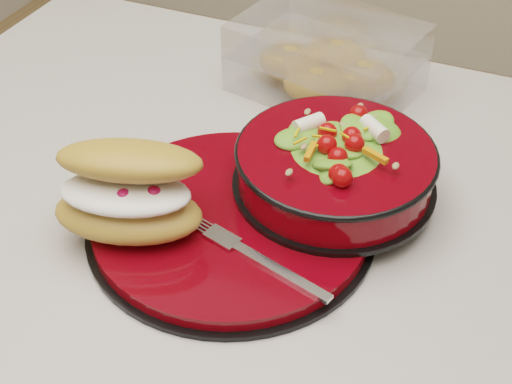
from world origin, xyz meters
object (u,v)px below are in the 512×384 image
at_px(croissant, 129,191).
at_px(fork, 262,260).
at_px(pastry_box, 327,61).
at_px(dinner_plate, 232,220).
at_px(salad_bowl, 336,161).

relative_size(croissant, fork, 1.14).
xyz_separation_m(croissant, pastry_box, (0.09, 0.36, -0.02)).
height_order(dinner_plate, fork, fork).
bearing_deg(fork, dinner_plate, 62.89).
distance_m(croissant, fork, 0.15).
height_order(dinner_plate, salad_bowl, salad_bowl).
xyz_separation_m(salad_bowl, fork, (-0.03, -0.14, -0.03)).
bearing_deg(fork, croissant, 106.85).
bearing_deg(croissant, dinner_plate, 16.53).
distance_m(dinner_plate, fork, 0.08).
relative_size(dinner_plate, salad_bowl, 1.38).
bearing_deg(croissant, pastry_box, 60.25).
bearing_deg(salad_bowl, pastry_box, 111.02).
height_order(croissant, fork, croissant).
xyz_separation_m(dinner_plate, fork, (0.06, -0.05, 0.01)).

